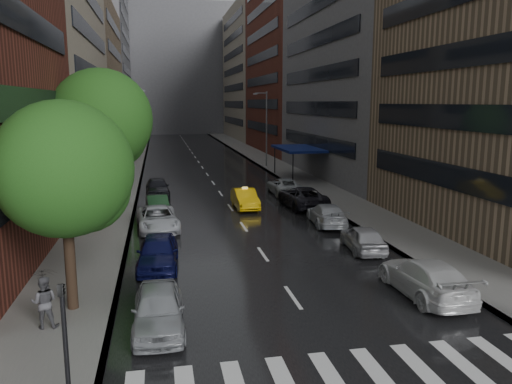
{
  "coord_description": "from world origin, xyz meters",
  "views": [
    {
      "loc": [
        -5.2,
        -14.67,
        7.88
      ],
      "look_at": [
        0.0,
        11.87,
        3.0
      ],
      "focal_mm": 35.0,
      "sensor_mm": 36.0,
      "label": 1
    }
  ],
  "objects": [
    {
      "name": "ground",
      "position": [
        0.0,
        0.0,
        0.0
      ],
      "size": [
        220.0,
        220.0,
        0.0
      ],
      "primitive_type": "plane",
      "color": "gray",
      "rests_on": "ground"
    },
    {
      "name": "tree_far",
      "position": [
        -8.6,
        34.99,
        5.46
      ],
      "size": [
        5.01,
        5.01,
        7.98
      ],
      "color": "#382619",
      "rests_on": "ground"
    },
    {
      "name": "taxi",
      "position": [
        1.06,
        21.6,
        0.73
      ],
      "size": [
        1.62,
        4.48,
        1.47
      ],
      "primitive_type": "imported",
      "rotation": [
        0.0,
        0.0,
        0.01
      ],
      "color": "yellow",
      "rests_on": "ground"
    },
    {
      "name": "street_lamp_right",
      "position": [
        7.72,
        45.0,
        4.89
      ],
      "size": [
        1.74,
        0.22,
        9.0
      ],
      "color": "gray",
      "rests_on": "sidewalk_right"
    },
    {
      "name": "sidewalk_right",
      "position": [
        9.0,
        50.0,
        0.07
      ],
      "size": [
        4.0,
        140.0,
        0.15
      ],
      "primitive_type": "cube",
      "color": "gray",
      "rests_on": "ground"
    },
    {
      "name": "tree_mid",
      "position": [
        -8.6,
        17.68,
        6.82
      ],
      "size": [
        6.25,
        6.25,
        9.96
      ],
      "color": "#382619",
      "rests_on": "ground"
    },
    {
      "name": "street_lamp_left",
      "position": [
        -7.72,
        30.0,
        4.89
      ],
      "size": [
        1.74,
        0.22,
        9.0
      ],
      "color": "gray",
      "rests_on": "sidewalk_left"
    },
    {
      "name": "ped_black_umbrella",
      "position": [
        -9.26,
        2.7,
        1.38
      ],
      "size": [
        0.96,
        0.98,
        2.09
      ],
      "color": "#55545A",
      "rests_on": "sidewalk_left"
    },
    {
      "name": "building_far",
      "position": [
        0.0,
        118.0,
        16.0
      ],
      "size": [
        40.0,
        14.0,
        32.0
      ],
      "primitive_type": "cube",
      "color": "slate",
      "rests_on": "ground"
    },
    {
      "name": "parked_cars_left",
      "position": [
        -5.4,
        15.09,
        0.76
      ],
      "size": [
        2.83,
        30.17,
        1.6
      ],
      "color": "#9A9EA3",
      "rests_on": "ground"
    },
    {
      "name": "buildings_left",
      "position": [
        -15.0,
        58.79,
        15.99
      ],
      "size": [
        8.0,
        108.0,
        38.0
      ],
      "color": "maroon",
      "rests_on": "ground"
    },
    {
      "name": "sidewalk_left",
      "position": [
        -9.0,
        50.0,
        0.07
      ],
      "size": [
        4.0,
        140.0,
        0.15
      ],
      "primitive_type": "cube",
      "color": "gray",
      "rests_on": "ground"
    },
    {
      "name": "crosswalk",
      "position": [
        0.2,
        -2.0,
        0.01
      ],
      "size": [
        13.15,
        2.8,
        0.01
      ],
      "color": "silver",
      "rests_on": "ground"
    },
    {
      "name": "buildings_right",
      "position": [
        15.0,
        56.7,
        15.03
      ],
      "size": [
        8.05,
        109.1,
        36.0
      ],
      "color": "#937A5B",
      "rests_on": "ground"
    },
    {
      "name": "awning",
      "position": [
        8.98,
        35.0,
        3.13
      ],
      "size": [
        4.0,
        8.0,
        3.12
      ],
      "color": "navy",
      "rests_on": "sidewalk_right"
    },
    {
      "name": "traffic_light",
      "position": [
        -7.6,
        -2.65,
        2.23
      ],
      "size": [
        0.18,
        0.15,
        3.45
      ],
      "color": "black",
      "rests_on": "sidewalk_left"
    },
    {
      "name": "road",
      "position": [
        0.0,
        50.0,
        0.01
      ],
      "size": [
        14.0,
        140.0,
        0.01
      ],
      "primitive_type": "cube",
      "color": "black",
      "rests_on": "ground"
    },
    {
      "name": "parked_cars_right",
      "position": [
        5.4,
        15.92,
        0.75
      ],
      "size": [
        2.89,
        28.83,
        1.59
      ],
      "color": "silver",
      "rests_on": "ground"
    },
    {
      "name": "tree_near",
      "position": [
        -8.6,
        4.26,
        5.47
      ],
      "size": [
        5.02,
        5.02,
        8.0
      ],
      "color": "#382619",
      "rests_on": "ground"
    }
  ]
}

